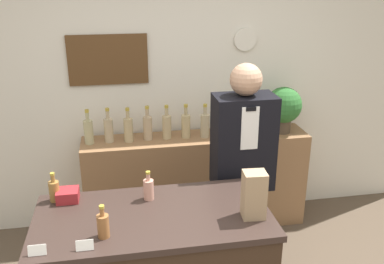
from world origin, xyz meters
name	(u,v)px	position (x,y,z in m)	size (l,w,h in m)	color
back_wall	(169,82)	(0.00, 2.00, 1.35)	(5.20, 0.09, 2.70)	silver
back_shelf	(196,182)	(0.21, 1.75, 0.45)	(2.04, 0.39, 0.90)	#8E6642
shopkeeper	(242,178)	(0.40, 0.97, 0.86)	(0.43, 0.27, 1.72)	black
potted_plant	(284,107)	(1.01, 1.72, 1.15)	(0.33, 0.33, 0.43)	#4C3D2D
paper_bag	(254,195)	(0.26, 0.29, 1.10)	(0.14, 0.12, 0.28)	tan
price_card_left	(37,250)	(-0.92, 0.14, 0.98)	(0.09, 0.02, 0.06)	white
price_card_right	(85,245)	(-0.68, 0.14, 0.98)	(0.09, 0.02, 0.06)	white
gift_box	(68,195)	(-0.81, 0.68, 0.99)	(0.14, 0.13, 0.07)	maroon
counter_bottle_0	(54,190)	(-0.89, 0.69, 1.03)	(0.07, 0.07, 0.19)	olive
counter_bottle_1	(103,225)	(-0.59, 0.24, 1.03)	(0.07, 0.07, 0.19)	#9C6335
counter_bottle_2	(149,189)	(-0.32, 0.61, 1.03)	(0.07, 0.07, 0.19)	tan
shelf_bottle_0	(89,131)	(-0.73, 1.75, 1.02)	(0.08, 0.08, 0.31)	tan
shelf_bottle_1	(109,129)	(-0.56, 1.76, 1.02)	(0.08, 0.08, 0.31)	tan
shelf_bottle_2	(128,129)	(-0.39, 1.74, 1.02)	(0.08, 0.08, 0.31)	tan
shelf_bottle_3	(148,127)	(-0.23, 1.76, 1.02)	(0.08, 0.08, 0.31)	tan
shelf_bottle_4	(167,126)	(-0.06, 1.76, 1.02)	(0.08, 0.08, 0.31)	tan
shelf_bottle_5	(186,125)	(0.11, 1.75, 1.02)	(0.08, 0.08, 0.31)	tan
shelf_bottle_6	(205,125)	(0.28, 1.73, 1.02)	(0.08, 0.08, 0.31)	tan
shelf_bottle_7	(223,123)	(0.45, 1.75, 1.02)	(0.08, 0.08, 0.31)	tan
shelf_bottle_8	(240,121)	(0.62, 1.76, 1.02)	(0.08, 0.08, 0.31)	tan
shelf_bottle_9	(258,120)	(0.79, 1.76, 1.02)	(0.08, 0.08, 0.31)	tan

